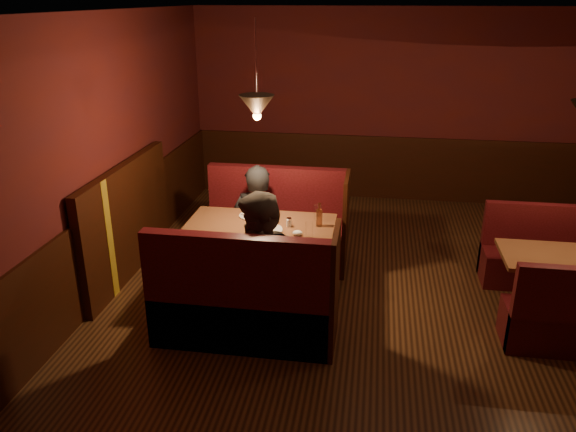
% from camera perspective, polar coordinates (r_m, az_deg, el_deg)
% --- Properties ---
extents(room, '(6.02, 7.02, 2.92)m').
position_cam_1_polar(room, '(5.57, 7.46, 0.48)').
color(room, '#361F12').
rests_on(room, ground).
extents(main_table, '(1.54, 0.93, 1.08)m').
position_cam_1_polar(main_table, '(5.86, -2.74, -2.70)').
color(main_table, brown).
rests_on(main_table, ground).
extents(main_bench_far, '(1.69, 0.60, 1.15)m').
position_cam_1_polar(main_bench_far, '(6.74, -1.09, -1.80)').
color(main_bench_far, '#3F0C09').
rests_on(main_bench_far, ground).
extents(main_bench_near, '(1.69, 0.60, 1.15)m').
position_cam_1_polar(main_bench_near, '(5.22, -4.44, -9.30)').
color(main_bench_near, '#3F0C09').
rests_on(main_bench_near, ground).
extents(second_table, '(1.13, 0.72, 0.64)m').
position_cam_1_polar(second_table, '(6.23, 25.74, -5.05)').
color(second_table, brown).
rests_on(second_table, ground).
extents(second_bench_far, '(1.25, 0.47, 0.89)m').
position_cam_1_polar(second_bench_far, '(6.90, 24.24, -4.00)').
color(second_bench_far, '#3F0C09').
rests_on(second_bench_far, ground).
extents(diner_a, '(0.60, 0.40, 1.63)m').
position_cam_1_polar(diner_a, '(6.40, -3.11, 1.18)').
color(diner_a, black).
rests_on(diner_a, ground).
extents(diner_b, '(1.04, 0.95, 1.74)m').
position_cam_1_polar(diner_b, '(5.15, -2.56, -3.34)').
color(diner_b, '#3E3730').
rests_on(diner_b, ground).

